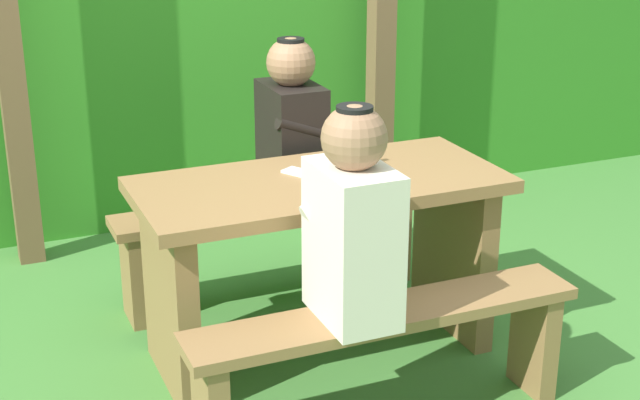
{
  "coord_description": "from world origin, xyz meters",
  "views": [
    {
      "loc": [
        -1.31,
        -3.1,
        1.89
      ],
      "look_at": [
        0.0,
        0.0,
        0.65
      ],
      "focal_mm": 52.91,
      "sensor_mm": 36.0,
      "label": 1
    }
  ],
  "objects_px": {
    "bench_near": "(385,343)",
    "person_white_shirt": "(353,223)",
    "person_black_coat": "(292,127)",
    "picnic_table": "(320,236)",
    "bench_far": "(270,229)",
    "bottle_left": "(344,149)",
    "drinking_glass": "(343,170)",
    "cell_phone": "(301,173)"
  },
  "relations": [
    {
      "from": "person_black_coat",
      "to": "drinking_glass",
      "type": "bearing_deg",
      "value": -93.85
    },
    {
      "from": "bench_near",
      "to": "person_white_shirt",
      "type": "xyz_separation_m",
      "value": [
        -0.12,
        0.0,
        0.46
      ]
    },
    {
      "from": "picnic_table",
      "to": "bottle_left",
      "type": "height_order",
      "value": "bottle_left"
    },
    {
      "from": "person_black_coat",
      "to": "person_white_shirt",
      "type": "bearing_deg",
      "value": -101.58
    },
    {
      "from": "person_white_shirt",
      "to": "cell_phone",
      "type": "relative_size",
      "value": 5.14
    },
    {
      "from": "picnic_table",
      "to": "cell_phone",
      "type": "distance_m",
      "value": 0.26
    },
    {
      "from": "person_white_shirt",
      "to": "cell_phone",
      "type": "height_order",
      "value": "person_white_shirt"
    },
    {
      "from": "person_white_shirt",
      "to": "bench_far",
      "type": "bearing_deg",
      "value": 83.7
    },
    {
      "from": "bench_near",
      "to": "cell_phone",
      "type": "distance_m",
      "value": 0.77
    },
    {
      "from": "picnic_table",
      "to": "drinking_glass",
      "type": "xyz_separation_m",
      "value": [
        0.06,
        -0.07,
        0.29
      ]
    },
    {
      "from": "bench_near",
      "to": "cell_phone",
      "type": "xyz_separation_m",
      "value": [
        -0.05,
        0.65,
        0.42
      ]
    },
    {
      "from": "person_white_shirt",
      "to": "drinking_glass",
      "type": "bearing_deg",
      "value": 68.96
    },
    {
      "from": "person_black_coat",
      "to": "drinking_glass",
      "type": "xyz_separation_m",
      "value": [
        -0.04,
        -0.64,
        0.01
      ]
    },
    {
      "from": "person_black_coat",
      "to": "bottle_left",
      "type": "height_order",
      "value": "person_black_coat"
    },
    {
      "from": "bench_far",
      "to": "bench_near",
      "type": "bearing_deg",
      "value": -90.0
    },
    {
      "from": "bench_far",
      "to": "person_black_coat",
      "type": "xyz_separation_m",
      "value": [
        0.11,
        -0.0,
        0.46
      ]
    },
    {
      "from": "person_white_shirt",
      "to": "person_black_coat",
      "type": "xyz_separation_m",
      "value": [
        0.23,
        1.12,
        0.0
      ]
    },
    {
      "from": "person_black_coat",
      "to": "bench_far",
      "type": "bearing_deg",
      "value": 178.21
    },
    {
      "from": "bench_far",
      "to": "person_black_coat",
      "type": "relative_size",
      "value": 1.95
    },
    {
      "from": "person_white_shirt",
      "to": "person_black_coat",
      "type": "bearing_deg",
      "value": 78.42
    },
    {
      "from": "picnic_table",
      "to": "person_white_shirt",
      "type": "relative_size",
      "value": 1.95
    },
    {
      "from": "bench_far",
      "to": "cell_phone",
      "type": "relative_size",
      "value": 10.0
    },
    {
      "from": "drinking_glass",
      "to": "bottle_left",
      "type": "distance_m",
      "value": 0.14
    },
    {
      "from": "picnic_table",
      "to": "bottle_left",
      "type": "xyz_separation_m",
      "value": [
        0.12,
        0.05,
        0.32
      ]
    },
    {
      "from": "person_white_shirt",
      "to": "bottle_left",
      "type": "height_order",
      "value": "person_white_shirt"
    },
    {
      "from": "bench_near",
      "to": "person_white_shirt",
      "type": "height_order",
      "value": "person_white_shirt"
    },
    {
      "from": "bench_near",
      "to": "person_black_coat",
      "type": "bearing_deg",
      "value": 84.63
    },
    {
      "from": "picnic_table",
      "to": "cell_phone",
      "type": "bearing_deg",
      "value": 120.11
    },
    {
      "from": "picnic_table",
      "to": "bench_far",
      "type": "height_order",
      "value": "picnic_table"
    },
    {
      "from": "person_white_shirt",
      "to": "bottle_left",
      "type": "bearing_deg",
      "value": 67.99
    },
    {
      "from": "bench_far",
      "to": "person_white_shirt",
      "type": "distance_m",
      "value": 1.22
    },
    {
      "from": "bench_far",
      "to": "person_black_coat",
      "type": "distance_m",
      "value": 0.47
    },
    {
      "from": "bench_near",
      "to": "bench_far",
      "type": "relative_size",
      "value": 1.0
    },
    {
      "from": "bench_far",
      "to": "bottle_left",
      "type": "relative_size",
      "value": 6.36
    },
    {
      "from": "bench_far",
      "to": "bottle_left",
      "type": "bearing_deg",
      "value": -76.84
    },
    {
      "from": "drinking_glass",
      "to": "cell_phone",
      "type": "distance_m",
      "value": 0.2
    },
    {
      "from": "bench_far",
      "to": "bottle_left",
      "type": "xyz_separation_m",
      "value": [
        0.12,
        -0.52,
        0.5
      ]
    },
    {
      "from": "bench_far",
      "to": "cell_phone",
      "type": "bearing_deg",
      "value": -95.5
    },
    {
      "from": "bottle_left",
      "to": "bench_near",
      "type": "bearing_deg",
      "value": -101.23
    },
    {
      "from": "person_black_coat",
      "to": "drinking_glass",
      "type": "distance_m",
      "value": 0.64
    },
    {
      "from": "bottle_left",
      "to": "bench_far",
      "type": "bearing_deg",
      "value": 103.16
    },
    {
      "from": "bench_near",
      "to": "bench_far",
      "type": "bearing_deg",
      "value": 90.0
    }
  ]
}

